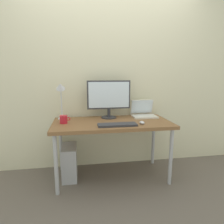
% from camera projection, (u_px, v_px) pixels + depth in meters
% --- Properties ---
extents(ground_plane, '(6.00, 6.00, 0.00)m').
position_uv_depth(ground_plane, '(112.00, 176.00, 2.55)').
color(ground_plane, '#665B51').
extents(back_wall, '(4.40, 0.04, 2.60)m').
position_uv_depth(back_wall, '(107.00, 74.00, 2.69)').
color(back_wall, beige).
rests_on(back_wall, ground_plane).
extents(desk, '(1.43, 0.69, 0.73)m').
position_uv_depth(desk, '(112.00, 127.00, 2.42)').
color(desk, brown).
rests_on(desk, ground_plane).
extents(monitor, '(0.57, 0.20, 0.49)m').
position_uv_depth(monitor, '(109.00, 97.00, 2.56)').
color(monitor, '#333338').
rests_on(monitor, desk).
extents(laptop, '(0.32, 0.28, 0.23)m').
position_uv_depth(laptop, '(143.00, 112.00, 2.70)').
color(laptop, silver).
rests_on(laptop, desk).
extents(desk_lamp, '(0.11, 0.16, 0.49)m').
position_uv_depth(desk_lamp, '(61.00, 92.00, 2.45)').
color(desk_lamp, silver).
rests_on(desk_lamp, desk).
extents(keyboard, '(0.44, 0.14, 0.02)m').
position_uv_depth(keyboard, '(117.00, 125.00, 2.21)').
color(keyboard, '#333338').
rests_on(keyboard, desk).
extents(mouse, '(0.06, 0.09, 0.03)m').
position_uv_depth(mouse, '(142.00, 123.00, 2.29)').
color(mouse, silver).
rests_on(mouse, desk).
extents(coffee_mug, '(0.12, 0.09, 0.10)m').
position_uv_depth(coffee_mug, '(64.00, 119.00, 2.32)').
color(coffee_mug, red).
rests_on(coffee_mug, desk).
extents(computer_tower, '(0.18, 0.36, 0.42)m').
position_uv_depth(computer_tower, '(70.00, 162.00, 2.48)').
color(computer_tower, '#B2B2B7').
rests_on(computer_tower, ground_plane).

